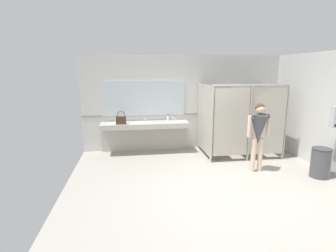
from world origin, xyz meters
TOP-DOWN VIEW (x-y plane):
  - ground_plane at (0.00, 0.00)m, footprint 6.20×6.31m
  - wall_back at (0.00, 2.92)m, footprint 6.20×0.12m
  - wall_back_tile_band at (0.00, 2.85)m, footprint 6.20×0.01m
  - vanity_counter at (-1.32, 2.63)m, footprint 2.48×0.59m
  - mirror_panel at (-1.32, 2.84)m, footprint 2.38×0.02m
  - bathroom_stalls at (1.29, 1.93)m, footprint 2.05×1.42m
  - trash_bin at (2.40, 0.21)m, footprint 0.41×0.41m
  - person_standing at (1.17, 0.75)m, footprint 0.56×0.44m
  - handbag at (-1.98, 2.40)m, footprint 0.28×0.11m
  - soap_dispenser at (-0.64, 2.72)m, footprint 0.07×0.07m
  - floor_drain_cover at (0.41, 0.62)m, footprint 0.14×0.14m

SIDE VIEW (x-z plane):
  - ground_plane at x=0.00m, z-range -0.10..0.00m
  - floor_drain_cover at x=0.41m, z-range 0.00..0.01m
  - trash_bin at x=2.40m, z-range 0.00..0.67m
  - vanity_counter at x=-1.32m, z-range 0.15..1.16m
  - soap_dispenser at x=-0.64m, z-range 0.87..1.06m
  - person_standing at x=1.17m, z-range 0.21..1.81m
  - handbag at x=-1.98m, z-range 0.83..1.19m
  - bathroom_stalls at x=1.29m, z-range 0.05..2.04m
  - wall_back_tile_band at x=0.00m, z-range 1.02..1.08m
  - wall_back at x=0.00m, z-range 0.00..2.77m
  - mirror_panel at x=-1.32m, z-range 1.04..2.04m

